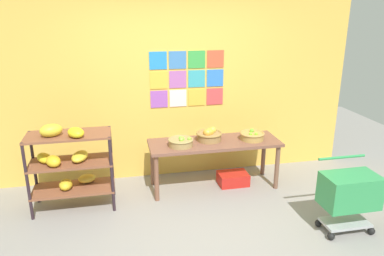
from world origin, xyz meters
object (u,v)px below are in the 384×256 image
(banana_shelf_unit, at_px, (68,160))
(display_table, at_px, (214,147))
(fruit_basket_back_right, at_px, (181,142))
(produce_crate_under_table, at_px, (233,179))
(fruit_basket_left, at_px, (252,136))
(fruit_basket_right, at_px, (209,135))
(shopping_cart, at_px, (349,193))

(banana_shelf_unit, bearing_deg, display_table, 5.81)
(display_table, height_order, fruit_basket_back_right, fruit_basket_back_right)
(fruit_basket_back_right, height_order, produce_crate_under_table, fruit_basket_back_right)
(display_table, distance_m, fruit_basket_left, 0.53)
(fruit_basket_back_right, xyz_separation_m, fruit_basket_right, (0.41, 0.13, 0.02))
(banana_shelf_unit, relative_size, fruit_basket_left, 3.31)
(fruit_basket_right, xyz_separation_m, shopping_cart, (1.21, -1.39, -0.28))
(fruit_basket_left, distance_m, shopping_cart, 1.47)
(banana_shelf_unit, bearing_deg, fruit_basket_back_right, 4.59)
(fruit_basket_left, xyz_separation_m, shopping_cart, (0.63, -1.30, -0.25))
(fruit_basket_back_right, height_order, fruit_basket_right, fruit_basket_right)
(fruit_basket_right, relative_size, produce_crate_under_table, 0.86)
(banana_shelf_unit, bearing_deg, fruit_basket_left, 3.75)
(banana_shelf_unit, distance_m, fruit_basket_back_right, 1.39)
(display_table, relative_size, produce_crate_under_table, 4.30)
(fruit_basket_left, distance_m, produce_crate_under_table, 0.68)
(display_table, distance_m, produce_crate_under_table, 0.57)
(fruit_basket_left, bearing_deg, fruit_basket_right, 171.48)
(fruit_basket_right, bearing_deg, fruit_basket_back_right, -162.33)
(produce_crate_under_table, bearing_deg, fruit_basket_back_right, -173.77)
(fruit_basket_right, bearing_deg, shopping_cart, -49.08)
(banana_shelf_unit, bearing_deg, fruit_basket_right, 7.67)
(banana_shelf_unit, xyz_separation_m, produce_crate_under_table, (2.14, 0.19, -0.55))
(fruit_basket_back_right, bearing_deg, shopping_cart, -37.97)
(fruit_basket_right, height_order, shopping_cart, fruit_basket_right)
(fruit_basket_left, xyz_separation_m, produce_crate_under_table, (-0.24, 0.04, -0.63))
(display_table, relative_size, fruit_basket_right, 4.99)
(display_table, bearing_deg, fruit_basket_right, 139.10)
(fruit_basket_right, bearing_deg, display_table, -40.90)
(display_table, xyz_separation_m, produce_crate_under_table, (0.28, 0.00, -0.50))
(fruit_basket_right, distance_m, produce_crate_under_table, 0.74)
(banana_shelf_unit, distance_m, shopping_cart, 3.22)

